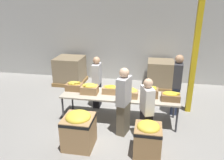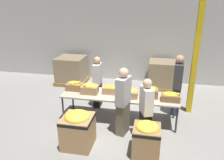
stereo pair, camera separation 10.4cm
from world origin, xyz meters
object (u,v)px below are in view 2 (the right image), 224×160
at_px(banana_box_0, 74,86).
at_px(support_pillar, 197,45).
at_px(donation_bin_0, 78,128).
at_px(pallet_stack_0, 72,70).
at_px(banana_box_2, 111,89).
at_px(banana_box_4, 150,92).
at_px(banana_box_3, 129,93).
at_px(donation_bin_1, 146,138).
at_px(banana_box_1, 90,88).
at_px(volunteer_3, 146,111).
at_px(volunteer_0, 177,85).
at_px(volunteer_2, 123,102).
at_px(sorting_table, 120,96).
at_px(volunteer_1, 98,82).
at_px(pallet_stack_1, 162,75).
at_px(banana_box_5, 171,96).

bearing_deg(banana_box_0, support_pillar, 13.40).
height_order(donation_bin_0, pallet_stack_0, pallet_stack_0).
bearing_deg(banana_box_2, banana_box_4, -0.98).
distance_m(banana_box_3, banana_box_4, 0.55).
bearing_deg(support_pillar, donation_bin_1, -117.75).
height_order(banana_box_0, banana_box_3, banana_box_0).
distance_m(banana_box_1, banana_box_4, 1.61).
relative_size(volunteer_3, donation_bin_1, 2.03).
bearing_deg(banana_box_2, pallet_stack_0, 130.28).
bearing_deg(volunteer_0, volunteer_2, -39.01).
distance_m(banana_box_4, volunteer_0, 0.99).
height_order(banana_box_1, banana_box_3, banana_box_1).
distance_m(banana_box_0, banana_box_1, 0.51).
relative_size(banana_box_3, banana_box_4, 1.09).
height_order(banana_box_0, banana_box_1, banana_box_1).
distance_m(banana_box_0, banana_box_3, 1.58).
distance_m(banana_box_4, volunteer_2, 0.90).
xyz_separation_m(sorting_table, banana_box_0, (-1.30, 0.10, 0.17)).
height_order(volunteer_2, volunteer_3, volunteer_2).
relative_size(banana_box_2, volunteer_1, 0.29).
height_order(banana_box_3, donation_bin_1, banana_box_3).
xyz_separation_m(banana_box_0, donation_bin_1, (2.10, -1.42, -0.47)).
xyz_separation_m(donation_bin_0, pallet_stack_1, (1.89, 4.02, 0.06)).
height_order(banana_box_1, support_pillar, support_pillar).
bearing_deg(pallet_stack_0, volunteer_1, -49.69).
bearing_deg(volunteer_2, volunteer_1, 51.84).
height_order(banana_box_3, banana_box_5, banana_box_3).
relative_size(volunteer_0, donation_bin_1, 2.30).
bearing_deg(banana_box_1, volunteer_2, -29.67).
distance_m(volunteer_0, volunteer_2, 1.89).
bearing_deg(banana_box_3, sorting_table, 159.95).
bearing_deg(pallet_stack_1, banana_box_3, -107.87).
distance_m(banana_box_1, volunteer_3, 1.74).
bearing_deg(volunteer_3, donation_bin_1, 166.00).
relative_size(banana_box_1, banana_box_3, 1.00).
height_order(volunteer_1, pallet_stack_0, volunteer_1).
xyz_separation_m(banana_box_0, volunteer_0, (2.84, 0.60, -0.01)).
bearing_deg(banana_box_5, banana_box_2, 174.12).
xyz_separation_m(banana_box_5, support_pillar, (0.64, 0.98, 1.14)).
xyz_separation_m(donation_bin_0, support_pillar, (2.67, 2.20, 1.55)).
height_order(banana_box_4, donation_bin_1, banana_box_4).
bearing_deg(donation_bin_1, pallet_stack_1, 84.75).
distance_m(banana_box_5, volunteer_1, 2.27).
bearing_deg(donation_bin_0, donation_bin_1, 0.00).
distance_m(banana_box_5, donation_bin_1, 1.40).
bearing_deg(banana_box_4, banana_box_3, -165.57).
xyz_separation_m(donation_bin_1, pallet_stack_0, (-3.16, 3.88, 0.11)).
height_order(banana_box_0, volunteer_1, volunteer_1).
relative_size(sorting_table, banana_box_2, 6.82).
distance_m(banana_box_2, banana_box_4, 1.04).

